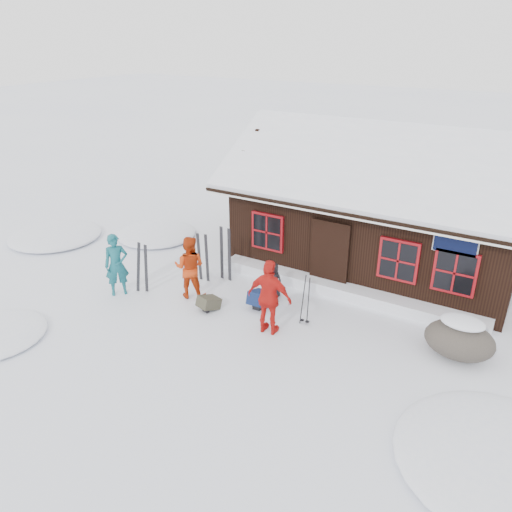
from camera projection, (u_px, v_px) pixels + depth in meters
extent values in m
plane|color=white|center=(257.00, 318.00, 12.85)|extent=(120.00, 120.00, 0.00)
cube|color=black|center=(381.00, 225.00, 15.55)|extent=(8.00, 5.00, 2.50)
cube|color=black|center=(371.00, 169.00, 13.53)|extent=(8.90, 3.14, 1.88)
cube|color=black|center=(402.00, 149.00, 15.83)|extent=(8.90, 3.14, 1.88)
cube|color=white|center=(372.00, 164.00, 13.47)|extent=(8.72, 3.07, 1.86)
cube|color=white|center=(403.00, 144.00, 15.78)|extent=(8.72, 3.07, 1.86)
cube|color=white|center=(391.00, 128.00, 14.32)|extent=(8.81, 0.22, 0.14)
cube|color=silver|center=(349.00, 215.00, 12.73)|extent=(8.90, 0.10, 0.20)
cube|color=black|center=(330.00, 257.00, 13.94)|extent=(1.00, 0.10, 2.00)
cube|color=black|center=(456.00, 242.00, 11.94)|extent=(1.00, 0.06, 0.60)
cube|color=maroon|center=(268.00, 232.00, 14.72)|extent=(1.04, 0.10, 1.14)
cube|color=black|center=(267.00, 232.00, 14.69)|extent=(0.90, 0.04, 1.00)
cube|color=maroon|center=(398.00, 260.00, 12.90)|extent=(1.04, 0.10, 1.14)
cube|color=black|center=(398.00, 261.00, 12.86)|extent=(0.90, 0.04, 1.00)
cube|color=maroon|center=(455.00, 272.00, 12.24)|extent=(1.04, 0.10, 1.14)
cube|color=black|center=(455.00, 273.00, 12.21)|extent=(0.90, 0.04, 1.00)
cube|color=white|center=(345.00, 291.00, 13.84)|extent=(7.60, 0.60, 0.35)
ellipsoid|color=white|center=(157.00, 236.00, 18.01)|extent=(2.80, 2.80, 0.34)
ellipsoid|color=white|center=(500.00, 466.00, 8.48)|extent=(3.60, 3.60, 0.43)
ellipsoid|color=white|center=(56.00, 238.00, 17.85)|extent=(3.20, 3.20, 0.38)
imported|color=#145963|center=(117.00, 265.00, 13.72)|extent=(0.74, 0.77, 1.78)
imported|color=#BA330D|center=(190.00, 267.00, 13.59)|extent=(1.05, 0.94, 1.77)
imported|color=red|center=(270.00, 298.00, 11.89)|extent=(1.16, 0.55, 1.92)
imported|color=black|center=(274.00, 280.00, 13.68)|extent=(0.54, 0.38, 1.03)
ellipsoid|color=#514A41|center=(459.00, 340.00, 11.20)|extent=(1.54, 1.15, 0.84)
ellipsoid|color=white|center=(462.00, 326.00, 11.05)|extent=(0.97, 0.70, 0.22)
cube|color=black|center=(138.00, 268.00, 13.92)|extent=(0.23, 0.13, 1.55)
cube|color=black|center=(146.00, 269.00, 13.83)|extent=(0.25, 0.09, 1.55)
cube|color=black|center=(199.00, 257.00, 14.59)|extent=(0.12, 0.06, 1.53)
cube|color=black|center=(207.00, 259.00, 14.50)|extent=(0.13, 0.05, 1.53)
cube|color=black|center=(222.00, 254.00, 14.62)|extent=(0.11, 0.03, 1.70)
cube|color=black|center=(229.00, 256.00, 14.48)|extent=(0.11, 0.03, 1.70)
cylinder|color=black|center=(303.00, 300.00, 12.39)|extent=(0.10, 0.12, 1.39)
cylinder|color=black|center=(308.00, 302.00, 12.32)|extent=(0.10, 0.12, 1.39)
cube|color=#11204A|center=(260.00, 301.00, 13.33)|extent=(0.53, 0.68, 0.36)
cube|color=#3D3A2B|center=(209.00, 305.00, 13.20)|extent=(0.54, 0.63, 0.30)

